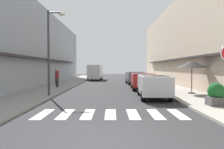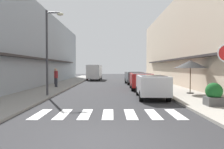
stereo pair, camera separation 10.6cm
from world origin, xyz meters
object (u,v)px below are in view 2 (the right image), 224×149
Objects in this scene: parked_car_near at (152,84)px; delivery_van at (95,71)px; parked_car_mid at (141,79)px; pedestrian_walking_far at (56,76)px; pedestrian_walking_near at (57,77)px; parked_car_far at (134,76)px; cafe_umbrella at (191,64)px; planter_corner at (214,94)px; street_lamp at (50,44)px.

delivery_van is (-5.30, 21.30, 0.48)m from parked_car_near.
pedestrian_walking_far reaches higher than parked_car_mid.
pedestrian_walking_near is at bearing 137.48° from parked_car_near.
pedestrian_walking_far is (-8.90, -1.36, 0.14)m from parked_car_far.
pedestrian_walking_far is (-3.61, -10.35, -0.34)m from delivery_van.
parked_car_mid is 5.23m from cafe_umbrella.
parked_car_mid reaches higher than planter_corner.
cafe_umbrella reaches higher than pedestrian_walking_far.
cafe_umbrella reaches higher than delivery_van.
parked_car_mid is at bearing -90.00° from parked_car_far.
delivery_van is at bearing 108.81° from parked_car_mid.
pedestrian_walking_near is at bearing 169.18° from parked_car_mid.
parked_car_near is 0.84× the size of delivery_van.
delivery_van is 20.87m from street_lamp.
planter_corner is at bearing -96.89° from cafe_umbrella.
parked_car_mid is 16.44m from delivery_van.
planter_corner is at bearing -55.80° from parked_car_near.
cafe_umbrella is at bearing 83.11° from planter_corner.
parked_car_far is at bearing 67.40° from pedestrian_walking_near.
parked_car_near is 4.29m from planter_corner.
street_lamp is 2.38× the size of cafe_umbrella.
pedestrian_walking_near is (-7.91, -5.05, 0.12)m from parked_car_far.
parked_car_near is at bearing 124.20° from planter_corner.
street_lamp is 10.89m from pedestrian_walking_far.
delivery_van is 26.02m from planter_corner.
parked_car_near is 2.56× the size of pedestrian_walking_far.
cafe_umbrella reaches higher than pedestrian_walking_near.
delivery_van reaches higher than parked_car_mid.
parked_car_near and parked_car_far have the same top height.
street_lamp is 3.16× the size of pedestrian_walking_far.
planter_corner is (2.41, -3.55, -0.26)m from parked_car_near.
delivery_van reaches higher than pedestrian_walking_far.
pedestrian_walking_near is 0.98× the size of pedestrian_walking_far.
parked_car_mid and parked_car_far have the same top height.
parked_car_near is at bearing -7.66° from pedestrian_walking_near.
pedestrian_walking_far is (-8.90, 10.95, 0.14)m from parked_car_near.
street_lamp reaches higher than planter_corner.
pedestrian_walking_far is at bearing 142.19° from cafe_umbrella.
cafe_umbrella is at bearing 7.88° from pedestrian_walking_near.
planter_corner is 14.95m from pedestrian_walking_near.
street_lamp is 5.04× the size of planter_corner.
parked_car_far is at bearing -116.51° from pedestrian_walking_far.
delivery_van is 14.29m from pedestrian_walking_near.
parked_car_near is 7.21m from street_lamp.
pedestrian_walking_far is at bearing 127.97° from planter_corner.
parked_car_near is 14.11m from pedestrian_walking_far.
street_lamp is at bearing -93.87° from delivery_van.
street_lamp is 9.89m from cafe_umbrella.
cafe_umbrella reaches higher than planter_corner.
planter_corner is 18.39m from pedestrian_walking_far.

